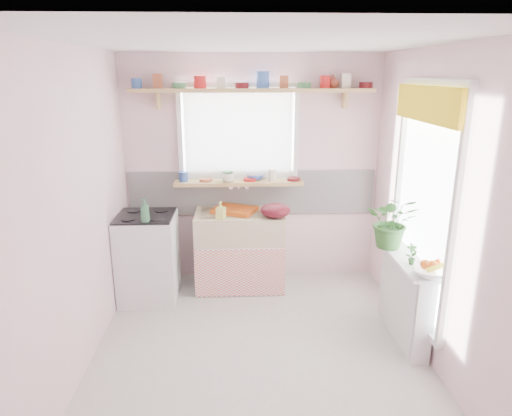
{
  "coord_description": "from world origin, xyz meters",
  "views": [
    {
      "loc": [
        -0.17,
        -3.38,
        2.29
      ],
      "look_at": [
        -0.0,
        0.55,
        1.12
      ],
      "focal_mm": 32.0,
      "sensor_mm": 36.0,
      "label": 1
    }
  ],
  "objects": [
    {
      "name": "fruit",
      "position": [
        1.34,
        -0.19,
        0.87
      ],
      "size": [
        0.2,
        0.14,
        0.1
      ],
      "color": "#DF5A12",
      "rests_on": "fruit_bowl"
    },
    {
      "name": "shelf_crockery",
      "position": [
        -0.04,
        1.47,
        2.19
      ],
      "size": [
        2.47,
        0.11,
        0.12
      ],
      "color": "#3359A5",
      "rests_on": "pine_shelf"
    },
    {
      "name": "colander",
      "position": [
        0.22,
        1.14,
        0.92
      ],
      "size": [
        0.41,
        0.41,
        0.14
      ],
      "primitive_type": "ellipsoid",
      "rotation": [
        0.0,
        0.0,
        -0.4
      ],
      "color": "#510D19",
      "rests_on": "sink_unit"
    },
    {
      "name": "sink_unit",
      "position": [
        -0.15,
        1.29,
        0.43
      ],
      "size": [
        0.95,
        0.65,
        1.11
      ],
      "color": "white",
      "rests_on": "ground"
    },
    {
      "name": "sill_cup",
      "position": [
        -0.26,
        1.44,
        1.21
      ],
      "size": [
        0.16,
        0.16,
        0.1
      ],
      "primitive_type": "imported",
      "rotation": [
        0.0,
        0.0,
        0.37
      ],
      "color": "white",
      "rests_on": "windowsill"
    },
    {
      "name": "dish_tray",
      "position": [
        -0.2,
        1.34,
        0.87
      ],
      "size": [
        0.53,
        0.48,
        0.04
      ],
      "primitive_type": "cube",
      "rotation": [
        0.0,
        0.0,
        -0.43
      ],
      "color": "#CB4E12",
      "rests_on": "sink_unit"
    },
    {
      "name": "herb_pot",
      "position": [
        1.25,
        0.03,
        0.87
      ],
      "size": [
        0.11,
        0.09,
        0.18
      ],
      "primitive_type": "imported",
      "rotation": [
        0.0,
        0.0,
        0.24
      ],
      "color": "#2D6026",
      "rests_on": "radiator_ledge"
    },
    {
      "name": "room",
      "position": [
        0.66,
        0.86,
        1.37
      ],
      "size": [
        3.2,
        3.2,
        3.2
      ],
      "color": "beige",
      "rests_on": "ground"
    },
    {
      "name": "sill_bowl",
      "position": [
        0.03,
        1.54,
        1.19
      ],
      "size": [
        0.2,
        0.2,
        0.06
      ],
      "primitive_type": "imported",
      "rotation": [
        0.0,
        0.0,
        -0.06
      ],
      "color": "#3557AE",
      "rests_on": "windowsill"
    },
    {
      "name": "pine_shelf",
      "position": [
        0.0,
        1.47,
        2.12
      ],
      "size": [
        2.52,
        0.24,
        0.04
      ],
      "primitive_type": "cube",
      "color": "tan",
      "rests_on": "room"
    },
    {
      "name": "fruit_bowl",
      "position": [
        1.33,
        -0.2,
        0.81
      ],
      "size": [
        0.36,
        0.36,
        0.07
      ],
      "primitive_type": "imported",
      "rotation": [
        0.0,
        0.0,
        -0.34
      ],
      "color": "white",
      "rests_on": "radiator_ledge"
    },
    {
      "name": "cooker",
      "position": [
        -1.1,
        1.05,
        0.46
      ],
      "size": [
        0.58,
        0.58,
        0.93
      ],
      "color": "white",
      "rests_on": "ground"
    },
    {
      "name": "sill_crockery",
      "position": [
        -0.2,
        1.48,
        1.21
      ],
      "size": [
        1.35,
        0.11,
        0.12
      ],
      "color": "#3359A5",
      "rests_on": "windowsill"
    },
    {
      "name": "shelf_vase",
      "position": [
        0.85,
        1.53,
        2.21
      ],
      "size": [
        0.15,
        0.15,
        0.14
      ],
      "primitive_type": "imported",
      "rotation": [
        0.0,
        0.0,
        -0.14
      ],
      "color": "#A94734",
      "rests_on": "pine_shelf"
    },
    {
      "name": "soap_bottle_sink",
      "position": [
        -0.34,
        1.1,
        0.94
      ],
      "size": [
        0.11,
        0.11,
        0.18
      ],
      "primitive_type": "imported",
      "rotation": [
        0.0,
        0.0,
        -0.39
      ],
      "color": "#D4E766",
      "rests_on": "sink_unit"
    },
    {
      "name": "jade_plant",
      "position": [
        1.21,
        0.43,
        1.02
      ],
      "size": [
        0.54,
        0.5,
        0.49
      ],
      "primitive_type": "imported",
      "rotation": [
        0.0,
        0.0,
        -0.32
      ],
      "color": "#306528",
      "rests_on": "radiator_ledge"
    },
    {
      "name": "cooker_bottle",
      "position": [
        -1.06,
        0.83,
        1.03
      ],
      "size": [
        0.12,
        0.12,
        0.23
      ],
      "primitive_type": "imported",
      "rotation": [
        0.0,
        0.0,
        -0.4
      ],
      "color": "#39724C",
      "rests_on": "cooker"
    },
    {
      "name": "windowsill",
      "position": [
        -0.15,
        1.48,
        1.14
      ],
      "size": [
        1.4,
        0.22,
        0.04
      ],
      "primitive_type": "cube",
      "color": "tan",
      "rests_on": "room"
    },
    {
      "name": "radiator_ledge",
      "position": [
        1.3,
        0.2,
        0.4
      ],
      "size": [
        0.22,
        0.95,
        0.78
      ],
      "color": "white",
      "rests_on": "ground"
    }
  ]
}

